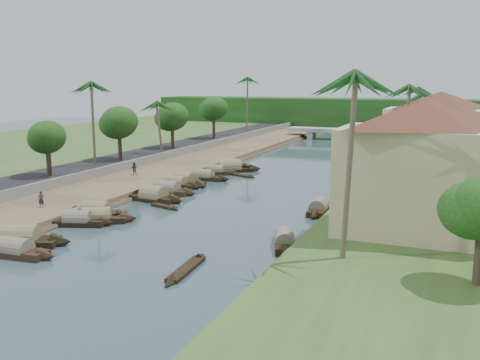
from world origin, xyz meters
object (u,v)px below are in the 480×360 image
at_px(sampan_0, 14,251).
at_px(sampan_1, 20,240).
at_px(person_near, 41,199).
at_px(bridge, 352,132).
at_px(building_near, 421,166).

relative_size(sampan_0, sampan_1, 0.87).
bearing_deg(sampan_1, person_near, 102.37).
bearing_deg(sampan_1, bridge, 62.93).
distance_m(bridge, sampan_0, 87.76).
bearing_deg(sampan_1, building_near, 0.76).
bearing_deg(building_near, sampan_1, -158.65).
relative_size(bridge, sampan_0, 3.82).
bearing_deg(sampan_0, person_near, 119.78).
distance_m(sampan_0, person_near, 12.35).
xyz_separation_m(bridge, sampan_1, (-9.67, -85.20, -1.30)).
xyz_separation_m(bridge, person_near, (-14.90, -77.14, -0.14)).
bearing_deg(sampan_1, sampan_0, -74.68).
height_order(sampan_0, person_near, person_near).
relative_size(building_near, sampan_1, 1.76).
xyz_separation_m(bridge, building_near, (18.99, -74.00, 4.66)).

